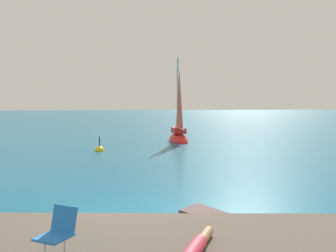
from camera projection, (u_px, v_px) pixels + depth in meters
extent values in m
plane|color=#0F5675|center=(125.00, 214.00, 10.70)|extent=(160.00, 160.00, 0.00)
cube|color=brown|center=(215.00, 234.00, 9.13)|extent=(2.11, 1.87, 1.27)
cube|color=#4F493E|center=(138.00, 239.00, 8.81)|extent=(1.40, 1.48, 0.85)
ellipsoid|color=red|center=(178.00, 141.00, 27.86)|extent=(1.54, 3.56, 1.19)
cube|color=red|center=(178.00, 130.00, 27.80)|extent=(0.98, 1.59, 0.39)
cylinder|color=#B7B7BC|center=(178.00, 95.00, 27.92)|extent=(0.13, 0.13, 5.40)
cylinder|color=#B2B2B7|center=(181.00, 129.00, 27.04)|extent=(0.33, 2.16, 0.10)
pyramid|color=#DB4C38|center=(179.00, 98.00, 27.35)|extent=(0.24, 1.73, 4.11)
cylinder|color=#DB384C|center=(194.00, 251.00, 6.35)|extent=(0.58, 0.92, 0.24)
cylinder|color=#9E704C|center=(204.00, 237.00, 7.06)|extent=(0.44, 0.71, 0.18)
cube|color=blue|center=(54.00, 237.00, 6.35)|extent=(0.67, 0.69, 0.04)
cube|color=blue|center=(64.00, 219.00, 6.56)|extent=(0.49, 0.37, 0.45)
cylinder|color=silver|center=(45.00, 252.00, 6.17)|extent=(0.04, 0.04, 0.35)
cylinder|color=silver|center=(65.00, 242.00, 6.59)|extent=(0.04, 0.04, 0.35)
sphere|color=yellow|center=(100.00, 151.00, 22.95)|extent=(0.56, 0.56, 0.56)
cylinder|color=black|center=(99.00, 142.00, 22.91)|extent=(0.06, 0.06, 0.60)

